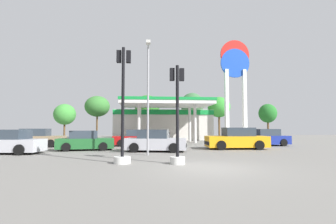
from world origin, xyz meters
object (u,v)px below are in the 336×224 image
(car_2, at_px, (136,138))
(tree_2, at_px, (147,107))
(tree_5, at_px, (268,113))
(car_3, at_px, (86,141))
(car_0, at_px, (236,139))
(traffic_signal_0, at_px, (177,125))
(tree_1, at_px, (97,106))
(tree_4, at_px, (219,107))
(traffic_signal_1, at_px, (123,122))
(tree_3, at_px, (192,105))
(station_pole_sign, at_px, (235,78))
(car_5, at_px, (37,139))
(corner_streetlamp, at_px, (148,88))
(car_4, at_px, (265,138))
(car_6, at_px, (8,143))
(car_1, at_px, (155,141))
(tree_0, at_px, (65,114))

(car_2, height_order, tree_2, tree_2)
(tree_5, bearing_deg, car_3, -139.41)
(car_0, relative_size, car_2, 1.11)
(traffic_signal_0, relative_size, tree_1, 0.65)
(car_0, distance_m, tree_1, 26.66)
(tree_4, bearing_deg, tree_5, -0.32)
(traffic_signal_1, height_order, tree_3, tree_3)
(station_pole_sign, bearing_deg, tree_1, 147.62)
(tree_2, relative_size, tree_3, 0.96)
(car_2, xyz_separation_m, tree_4, (12.55, 16.52, 4.29))
(car_5, distance_m, tree_1, 18.87)
(corner_streetlamp, bearing_deg, car_5, 141.35)
(car_0, distance_m, tree_2, 22.93)
(car_4, xyz_separation_m, car_6, (-19.06, -5.36, -0.00))
(car_3, distance_m, tree_1, 22.58)
(car_3, bearing_deg, traffic_signal_0, -51.65)
(car_2, bearing_deg, tree_2, 86.80)
(car_3, distance_m, traffic_signal_1, 7.74)
(station_pole_sign, distance_m, tree_2, 15.75)
(car_1, distance_m, tree_3, 23.43)
(tree_4, height_order, tree_5, tree_4)
(car_5, relative_size, corner_streetlamp, 0.68)
(tree_3, bearing_deg, traffic_signal_1, -106.60)
(station_pole_sign, distance_m, tree_3, 11.21)
(car_3, xyz_separation_m, tree_3, (11.50, 20.59, 4.65))
(tree_2, bearing_deg, tree_1, 178.03)
(car_1, xyz_separation_m, traffic_signal_1, (-1.64, -5.47, 1.20))
(car_2, bearing_deg, tree_5, 38.52)
(car_5, relative_size, tree_3, 0.61)
(corner_streetlamp, bearing_deg, car_1, 78.46)
(car_1, xyz_separation_m, tree_4, (10.96, 22.08, 4.27))
(traffic_signal_1, bearing_deg, car_2, 89.74)
(car_3, height_order, car_5, car_5)
(tree_1, bearing_deg, car_1, -69.76)
(traffic_signal_0, xyz_separation_m, tree_2, (-1.42, 28.83, 3.23))
(car_5, xyz_separation_m, tree_5, (28.92, 17.08, 3.28))
(car_3, xyz_separation_m, car_5, (-4.87, 3.53, 0.06))
(tree_0, bearing_deg, traffic_signal_1, -67.13)
(car_2, height_order, tree_4, tree_4)
(car_0, distance_m, tree_5, 24.46)
(tree_1, height_order, tree_4, tree_1)
(car_4, distance_m, tree_2, 21.61)
(traffic_signal_0, distance_m, tree_1, 30.76)
(car_0, distance_m, car_3, 11.15)
(car_3, height_order, car_4, car_4)
(car_3, height_order, tree_0, tree_0)
(traffic_signal_1, xyz_separation_m, tree_3, (8.20, 27.49, 3.42))
(car_5, xyz_separation_m, car_6, (0.71, -5.68, -0.02))
(car_1, height_order, tree_3, tree_3)
(car_4, distance_m, tree_0, 28.72)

